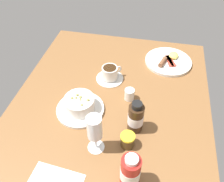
{
  "coord_description": "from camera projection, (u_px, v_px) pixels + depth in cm",
  "views": [
    {
      "loc": [
        63.55,
        14.36,
        74.38
      ],
      "look_at": [
        -2.08,
        0.83,
        7.77
      ],
      "focal_mm": 37.54,
      "sensor_mm": 36.0,
      "label": 1
    }
  ],
  "objects": [
    {
      "name": "ground_plane",
      "position": [
        109.0,
        109.0,
        1.0
      ],
      "size": [
        110.0,
        84.0,
        3.0
      ],
      "primitive_type": "cube",
      "color": "brown"
    },
    {
      "name": "breakfast_plate",
      "position": [
        168.0,
        61.0,
        1.2
      ],
      "size": [
        23.39,
        23.39,
        3.7
      ],
      "color": "silver",
      "rests_on": "ground_plane"
    },
    {
      "name": "sauce_bottle_brown",
      "position": [
        136.0,
        118.0,
        0.87
      ],
      "size": [
        5.92,
        5.92,
        14.16
      ],
      "color": "#382314",
      "rests_on": "ground_plane"
    },
    {
      "name": "sauce_bottle_red",
      "position": [
        130.0,
        172.0,
        0.71
      ],
      "size": [
        6.22,
        6.22,
        14.99
      ],
      "color": "#B21E19",
      "rests_on": "ground_plane"
    },
    {
      "name": "jam_jar",
      "position": [
        127.0,
        140.0,
        0.84
      ],
      "size": [
        5.26,
        5.26,
        5.68
      ],
      "color": "#423217",
      "rests_on": "ground_plane"
    },
    {
      "name": "coffee_cup",
      "position": [
        110.0,
        74.0,
        1.09
      ],
      "size": [
        12.86,
        12.86,
        6.76
      ],
      "color": "silver",
      "rests_on": "ground_plane"
    },
    {
      "name": "wine_glass",
      "position": [
        95.0,
        129.0,
        0.77
      ],
      "size": [
        6.14,
        6.14,
        16.57
      ],
      "color": "white",
      "rests_on": "ground_plane"
    },
    {
      "name": "creamer_jug",
      "position": [
        130.0,
        94.0,
        1.0
      ],
      "size": [
        4.22,
        5.14,
        5.73
      ],
      "color": "silver",
      "rests_on": "ground_plane"
    },
    {
      "name": "porridge_bowl",
      "position": [
        80.0,
        105.0,
        0.95
      ],
      "size": [
        19.74,
        19.74,
        7.67
      ],
      "color": "silver",
      "rests_on": "ground_plane"
    }
  ]
}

